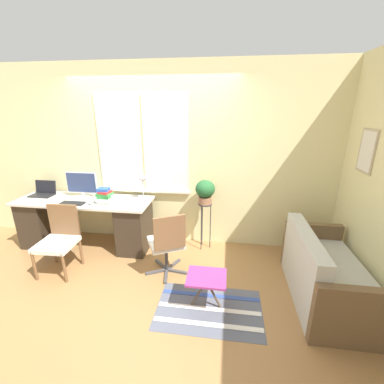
# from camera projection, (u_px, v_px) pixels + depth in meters

# --- Properties ---
(ground_plane) EXTENTS (14.00, 14.00, 0.00)m
(ground_plane) POSITION_uv_depth(u_px,v_px,m) (145.00, 261.00, 3.64)
(ground_plane) COLOR #9E7042
(wall_back_with_window) EXTENTS (9.00, 0.12, 2.70)m
(wall_back_with_window) POSITION_uv_depth(u_px,v_px,m) (154.00, 157.00, 3.90)
(wall_back_with_window) COLOR beige
(wall_back_with_window) RESTS_ON ground_plane
(wall_right_with_picture) EXTENTS (0.08, 9.00, 2.70)m
(wall_right_with_picture) POSITION_uv_depth(u_px,v_px,m) (372.00, 176.00, 2.85)
(wall_right_with_picture) COLOR beige
(wall_right_with_picture) RESTS_ON ground_plane
(desk) EXTENTS (2.03, 0.66, 0.76)m
(desk) POSITION_uv_depth(u_px,v_px,m) (87.00, 221.00, 3.95)
(desk) COLOR beige
(desk) RESTS_ON ground_plane
(laptop) EXTENTS (0.35, 0.24, 0.22)m
(laptop) POSITION_uv_depth(u_px,v_px,m) (43.00, 192.00, 4.03)
(laptop) COLOR black
(laptop) RESTS_ON desk
(monitor) EXTENTS (0.48, 0.21, 0.39)m
(monitor) POSITION_uv_depth(u_px,v_px,m) (82.00, 185.00, 3.91)
(monitor) COLOR silver
(monitor) RESTS_ON desk
(keyboard) EXTENTS (0.34, 0.14, 0.02)m
(keyboard) POSITION_uv_depth(u_px,v_px,m) (73.00, 203.00, 3.67)
(keyboard) COLOR black
(keyboard) RESTS_ON desk
(mouse) EXTENTS (0.04, 0.07, 0.04)m
(mouse) POSITION_uv_depth(u_px,v_px,m) (90.00, 203.00, 3.65)
(mouse) COLOR slate
(mouse) RESTS_ON desk
(desk_lamp) EXTENTS (0.14, 0.14, 0.38)m
(desk_lamp) POSITION_uv_depth(u_px,v_px,m) (143.00, 182.00, 3.75)
(desk_lamp) COLOR #ADADB2
(desk_lamp) RESTS_ON desk
(book_stack) EXTENTS (0.22, 0.18, 0.23)m
(book_stack) POSITION_uv_depth(u_px,v_px,m) (104.00, 196.00, 3.66)
(book_stack) COLOR white
(book_stack) RESTS_ON desk
(desk_chair_wooden) EXTENTS (0.46, 0.47, 0.86)m
(desk_chair_wooden) POSITION_uv_depth(u_px,v_px,m) (59.00, 238.00, 3.33)
(desk_chair_wooden) COLOR brown
(desk_chair_wooden) RESTS_ON ground_plane
(office_chair_swivel) EXTENTS (0.56, 0.57, 0.88)m
(office_chair_swivel) POSITION_uv_depth(u_px,v_px,m) (167.00, 243.00, 3.22)
(office_chair_swivel) COLOR #47474C
(office_chair_swivel) RESTS_ON ground_plane
(couch_loveseat) EXTENTS (0.71, 1.36, 0.79)m
(couch_loveseat) POSITION_uv_depth(u_px,v_px,m) (324.00, 276.00, 2.86)
(couch_loveseat) COLOR beige
(couch_loveseat) RESTS_ON ground_plane
(plant_stand) EXTENTS (0.20, 0.20, 0.73)m
(plant_stand) POSITION_uv_depth(u_px,v_px,m) (205.00, 211.00, 3.82)
(plant_stand) COLOR #333338
(plant_stand) RESTS_ON ground_plane
(potted_plant) EXTENTS (0.28, 0.28, 0.35)m
(potted_plant) POSITION_uv_depth(u_px,v_px,m) (205.00, 191.00, 3.72)
(potted_plant) COLOR #9E6B4C
(potted_plant) RESTS_ON plant_stand
(floor_rug_striped) EXTENTS (1.13, 0.73, 0.01)m
(floor_rug_striped) POSITION_uv_depth(u_px,v_px,m) (209.00, 309.00, 2.77)
(floor_rug_striped) COLOR #565B6B
(floor_rug_striped) RESTS_ON ground_plane
(folding_stool) EXTENTS (0.41, 0.35, 0.39)m
(folding_stool) POSITION_uv_depth(u_px,v_px,m) (207.00, 279.00, 2.70)
(folding_stool) COLOR #93337A
(folding_stool) RESTS_ON ground_plane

